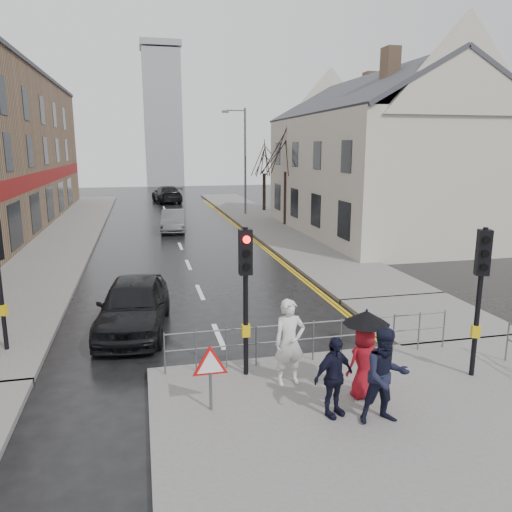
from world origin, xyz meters
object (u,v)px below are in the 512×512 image
pedestrian_with_umbrella (365,348)px  car_parked (134,305)px  pedestrian_b (386,376)px  pedestrian_d (334,377)px  car_mid (173,221)px  pedestrian_a (289,342)px

pedestrian_with_umbrella → car_parked: size_ratio=0.41×
pedestrian_b → pedestrian_d: (-0.85, 0.44, -0.13)m
pedestrian_with_umbrella → car_parked: 7.13m
pedestrian_d → car_mid: pedestrian_d is taller
pedestrian_a → pedestrian_b: pedestrian_a is taller
pedestrian_d → car_mid: (-1.48, 23.46, -0.26)m
pedestrian_b → car_parked: size_ratio=0.40×
pedestrian_d → car_parked: pedestrian_d is taller
car_mid → pedestrian_with_umbrella: bearing=-78.6°
pedestrian_d → car_parked: size_ratio=0.35×
pedestrian_a → pedestrian_with_umbrella: pedestrian_a is taller
pedestrian_with_umbrella → car_mid: bearing=95.9°
pedestrian_d → car_mid: bearing=72.6°
car_parked → pedestrian_b: bearing=-47.0°
pedestrian_a → car_mid: size_ratio=0.46×
pedestrian_with_umbrella → car_parked: pedestrian_with_umbrella is taller
car_parked → car_mid: size_ratio=1.12×
pedestrian_with_umbrella → car_mid: 23.05m
pedestrian_a → pedestrian_with_umbrella: bearing=-38.5°
pedestrian_with_umbrella → car_mid: size_ratio=0.46×
pedestrian_b → car_mid: 24.02m
pedestrian_with_umbrella → pedestrian_d: size_ratio=1.18×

